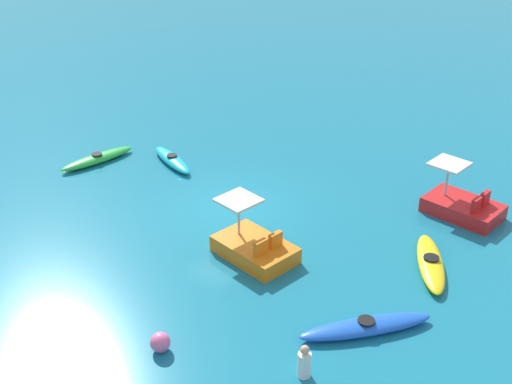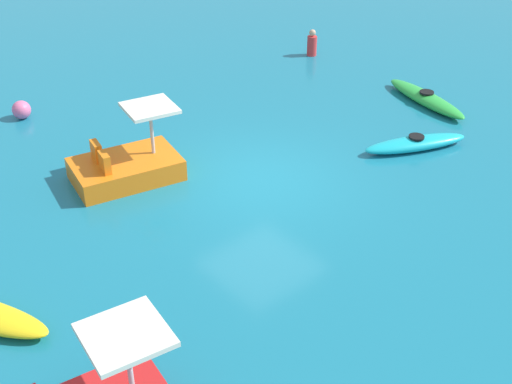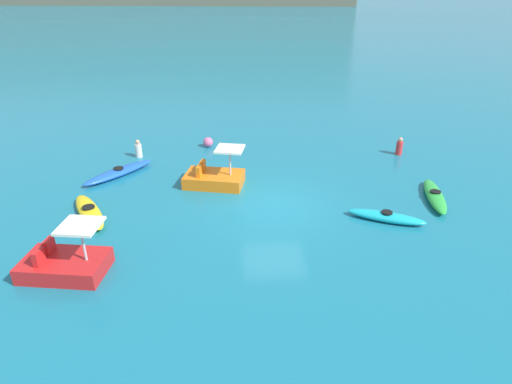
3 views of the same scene
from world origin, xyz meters
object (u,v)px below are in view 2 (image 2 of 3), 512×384
(pedal_boat_orange, at_px, (127,166))
(buoy_pink, at_px, (21,110))
(kayak_cyan, at_px, (416,143))
(kayak_green, at_px, (426,98))
(person_near_shore, at_px, (312,44))

(pedal_boat_orange, bearing_deg, buoy_pink, 95.05)
(kayak_cyan, distance_m, buoy_pink, 10.51)
(kayak_cyan, xyz_separation_m, buoy_pink, (-6.60, 8.18, 0.09))
(kayak_green, bearing_deg, pedal_boat_orange, 167.09)
(buoy_pink, height_order, person_near_shore, person_near_shore)
(kayak_cyan, distance_m, person_near_shore, 7.03)
(kayak_cyan, xyz_separation_m, person_near_shore, (2.82, 6.44, 0.22))
(kayak_cyan, height_order, pedal_boat_orange, pedal_boat_orange)
(kayak_cyan, relative_size, pedal_boat_orange, 1.03)
(kayak_green, relative_size, pedal_boat_orange, 1.18)
(kayak_cyan, bearing_deg, kayak_green, 31.72)
(buoy_pink, distance_m, person_near_shore, 9.58)
(kayak_green, height_order, person_near_shore, person_near_shore)
(pedal_boat_orange, bearing_deg, person_near_shore, 18.02)
(kayak_green, relative_size, buoy_pink, 6.24)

